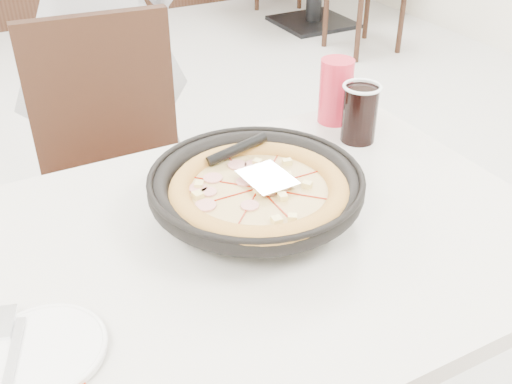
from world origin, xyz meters
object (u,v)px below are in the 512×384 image
pizza (259,198)px  diner_person (90,10)px  side_plate (44,351)px  red_cup (336,91)px  pizza_pan (256,196)px  main_table (236,379)px  chair_far (127,198)px  cola_glass (360,115)px

pizza → diner_person: (0.00, 1.17, 0.05)m
side_plate → red_cup: 0.92m
red_cup → pizza: bearing=-140.9°
pizza_pan → side_plate: (-0.44, -0.17, -0.03)m
pizza → side_plate: 0.45m
pizza_pan → main_table: bearing=-144.3°
main_table → chair_far: 0.66m
side_plate → diner_person: size_ratio=0.10×
main_table → pizza_pan: size_ratio=3.55×
main_table → pizza_pan: pizza_pan is taller
chair_far → cola_glass: bearing=141.4°
main_table → pizza: 0.44m
side_plate → cola_glass: cola_glass is taller
cola_glass → chair_far: bearing=136.8°
side_plate → red_cup: size_ratio=1.11×
chair_far → red_cup: 0.67m
main_table → cola_glass: 0.66m
pizza_pan → red_cup: 0.46m
side_plate → cola_glass: (0.79, 0.33, 0.06)m
pizza_pan → chair_far: bearing=100.0°
red_cup → diner_person: size_ratio=0.09×
red_cup → main_table: bearing=-143.5°
main_table → red_cup: bearing=36.5°
chair_far → pizza: (0.09, -0.63, 0.34)m
diner_person → pizza: bearing=92.1°
cola_glass → red_cup: red_cup is taller
main_table → red_cup: red_cup is taller
chair_far → diner_person: 0.67m
chair_far → side_plate: size_ratio=5.33×
pizza → red_cup: 0.49m
cola_glass → red_cup: 0.11m
side_plate → diner_person: diner_person is taller
pizza → red_cup: (0.38, 0.31, 0.02)m
main_table → diner_person: bearing=86.6°
pizza → red_cup: bearing=39.1°
pizza_pan → side_plate: 0.47m
pizza_pan → red_cup: bearing=36.7°
main_table → diner_person: diner_person is taller
main_table → side_plate: (-0.36, -0.12, 0.38)m
red_cup → cola_glass: bearing=-94.1°
pizza_pan → pizza: pizza is taller
main_table → chair_far: size_ratio=1.26×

